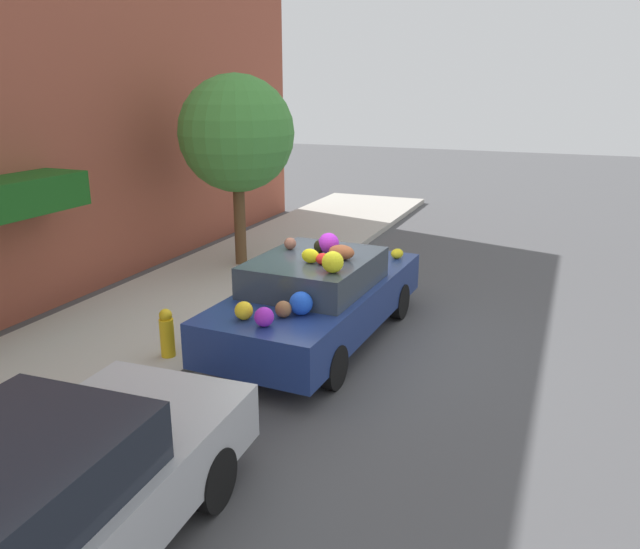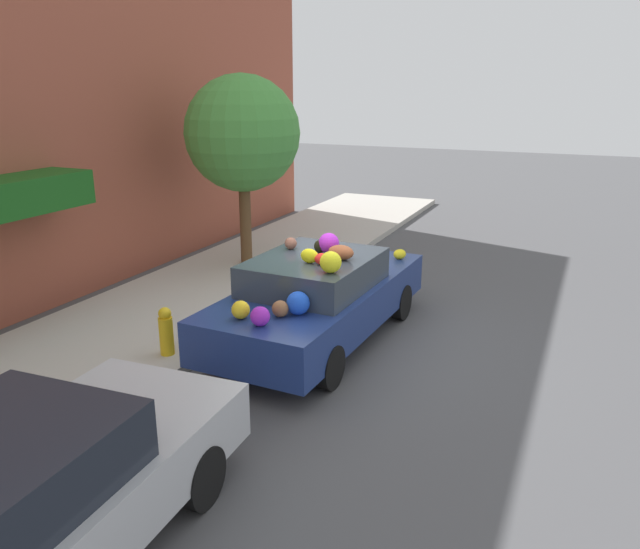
{
  "view_description": "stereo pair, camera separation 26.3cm",
  "coord_description": "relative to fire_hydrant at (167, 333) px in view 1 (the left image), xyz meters",
  "views": [
    {
      "loc": [
        -8.3,
        -3.5,
        3.81
      ],
      "look_at": [
        0.0,
        -0.09,
        1.05
      ],
      "focal_mm": 35.0,
      "sensor_mm": 36.0,
      "label": 1
    },
    {
      "loc": [
        -8.19,
        -3.74,
        3.81
      ],
      "look_at": [
        0.0,
        -0.09,
        1.05
      ],
      "focal_mm": 35.0,
      "sensor_mm": 36.0,
      "label": 2
    }
  ],
  "objects": [
    {
      "name": "ground_plane",
      "position": [
        1.66,
        -1.53,
        -0.49
      ],
      "size": [
        60.0,
        60.0,
        0.0
      ],
      "primitive_type": "plane",
      "color": "#4C4C4F"
    },
    {
      "name": "sidewalk_curb",
      "position": [
        1.66,
        1.17,
        -0.42
      ],
      "size": [
        24.0,
        3.2,
        0.14
      ],
      "color": "#B2ADA3",
      "rests_on": "ground"
    },
    {
      "name": "building_facade",
      "position": [
        1.56,
        3.39,
        2.62
      ],
      "size": [
        18.0,
        1.2,
        6.32
      ],
      "color": "#9E4C38",
      "rests_on": "ground"
    },
    {
      "name": "street_tree",
      "position": [
        4.55,
        1.38,
        2.35
      ],
      "size": [
        2.34,
        2.34,
        3.88
      ],
      "color": "brown",
      "rests_on": "sidewalk_curb"
    },
    {
      "name": "fire_hydrant",
      "position": [
        0.0,
        0.0,
        0.0
      ],
      "size": [
        0.2,
        0.2,
        0.7
      ],
      "color": "gold",
      "rests_on": "sidewalk_curb"
    },
    {
      "name": "art_car",
      "position": [
        1.61,
        -1.63,
        0.24
      ],
      "size": [
        4.58,
        1.98,
        1.68
      ],
      "rotation": [
        0.0,
        0.0,
        -0.04
      ],
      "color": "navy",
      "rests_on": "ground"
    },
    {
      "name": "parked_car_plain",
      "position": [
        -3.89,
        -1.52,
        0.23
      ],
      "size": [
        4.53,
        1.94,
        1.39
      ],
      "rotation": [
        0.0,
        0.0,
        0.05
      ],
      "color": "#B7BABF",
      "rests_on": "ground"
    }
  ]
}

